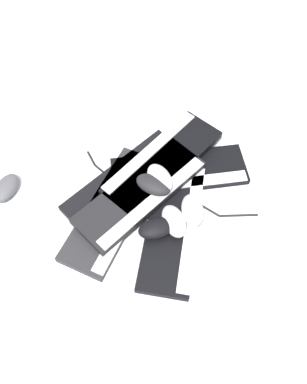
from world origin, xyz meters
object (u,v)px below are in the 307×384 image
object	(u,v)px
mouse_1	(153,184)
mouse_5	(192,210)
keyboard_4	(163,162)
mouse_0	(174,221)
mouse_4	(6,188)
keyboard_0	(179,172)
keyboard_2	(115,209)
keyboard_1	(128,181)
mouse_3	(160,178)
mouse_2	(157,228)
keyboard_3	(174,225)
keyboard_5	(141,192)

from	to	relation	value
mouse_1	mouse_5	distance (m)	0.14
keyboard_4	mouse_0	bearing A→B (deg)	-122.38
mouse_4	keyboard_0	bearing A→B (deg)	-65.44
keyboard_4	keyboard_2	bearing A→B (deg)	-173.56
mouse_5	mouse_4	bearing A→B (deg)	-104.59
keyboard_1	mouse_3	size ratio (longest dim) A/B	4.10
keyboard_0	mouse_2	world-z (taller)	mouse_2
keyboard_0	mouse_5	distance (m)	0.17
mouse_2	keyboard_3	bearing A→B (deg)	12.62
mouse_0	keyboard_2	bearing A→B (deg)	-128.11
keyboard_1	keyboard_5	bearing A→B (deg)	-93.05
mouse_0	mouse_3	distance (m)	0.14
mouse_2	mouse_4	xyz separation A→B (m)	(-0.27, 0.43, -0.03)
keyboard_2	mouse_2	xyz separation A→B (m)	(0.04, -0.15, 0.04)
keyboard_1	mouse_1	bearing A→B (deg)	-73.21
keyboard_5	keyboard_2	bearing A→B (deg)	166.36
keyboard_0	keyboard_5	xyz separation A→B (m)	(-0.16, 0.00, 0.03)
keyboard_4	keyboard_5	bearing A→B (deg)	-160.24
keyboard_0	mouse_3	world-z (taller)	mouse_3
mouse_3	keyboard_0	bearing A→B (deg)	109.96
keyboard_3	keyboard_4	distance (m)	0.22
mouse_1	keyboard_5	bearing A→B (deg)	35.46
keyboard_3	keyboard_4	world-z (taller)	keyboard_4
keyboard_5	mouse_1	distance (m)	0.05
keyboard_0	mouse_5	bearing A→B (deg)	-118.96
mouse_3	mouse_5	distance (m)	0.14
keyboard_2	keyboard_3	bearing A→B (deg)	-56.96
keyboard_1	mouse_2	distance (m)	0.21
mouse_2	keyboard_4	bearing A→B (deg)	68.31
mouse_3	mouse_4	xyz separation A→B (m)	(-0.37, 0.32, -0.06)
keyboard_4	keyboard_3	bearing A→B (deg)	-121.75
mouse_3	keyboard_3	bearing A→B (deg)	-7.83
keyboard_1	mouse_4	size ratio (longest dim) A/B	4.10
keyboard_1	keyboard_5	xyz separation A→B (m)	(-0.00, -0.07, 0.03)
keyboard_3	mouse_5	world-z (taller)	mouse_5
keyboard_0	mouse_0	distance (m)	0.20
keyboard_1	keyboard_2	size ratio (longest dim) A/B	0.98
mouse_2	mouse_4	world-z (taller)	mouse_2
keyboard_5	mouse_0	distance (m)	0.14
keyboard_4	mouse_1	xyz separation A→B (m)	(-0.10, -0.07, 0.04)
mouse_1	keyboard_3	bearing A→B (deg)	147.91
keyboard_3	keyboard_4	bearing A→B (deg)	58.25
mouse_0	mouse_3	world-z (taller)	mouse_3
keyboard_3	mouse_3	xyz separation A→B (m)	(0.05, 0.12, 0.07)
keyboard_0	keyboard_1	bearing A→B (deg)	152.61
keyboard_0	keyboard_1	world-z (taller)	same
keyboard_1	keyboard_5	world-z (taller)	keyboard_5
keyboard_1	keyboard_3	xyz separation A→B (m)	(0.01, -0.21, 0.00)
mouse_0	keyboard_3	bearing A→B (deg)	147.76
keyboard_1	keyboard_5	distance (m)	0.08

